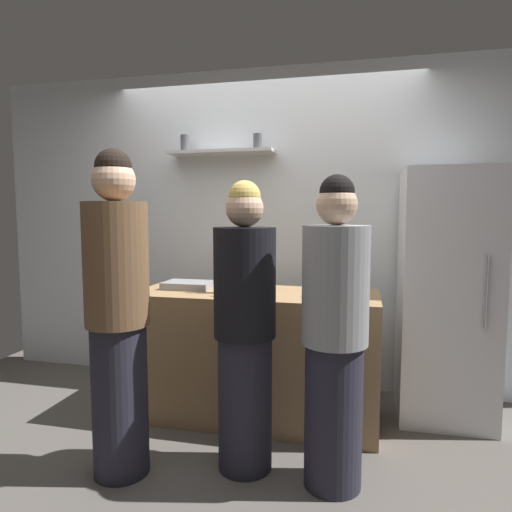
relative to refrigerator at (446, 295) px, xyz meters
The scene contains 13 objects.
ground_plane 1.83m from the refrigerator, 148.28° to the right, with size 5.28×5.28×0.00m, color #59544F.
back_wall_assembly 1.50m from the refrigerator, 163.82° to the left, with size 4.80×0.32×2.60m.
refrigerator is the anchor object (origin of this frame).
counter 1.38m from the refrigerator, 166.02° to the right, with size 1.66×0.64×0.89m, color #9E7A51.
baking_pan 1.81m from the refrigerator, behind, with size 0.34×0.24×0.05m, color gray.
utensil_holder 0.75m from the refrigerator, 163.86° to the right, with size 0.11×0.11×0.22m.
wine_bottle_dark_glass 1.36m from the refrigerator, 158.94° to the right, with size 0.07×0.07×0.34m.
wine_bottle_pale_glass 1.53m from the refrigerator, 164.96° to the right, with size 0.07×0.07×0.33m.
wine_bottle_green_glass 1.63m from the refrigerator, behind, with size 0.07×0.07×0.28m.
water_bottle_plastic 0.77m from the refrigerator, behind, with size 0.09×0.09×0.27m.
person_grey_hoodie 1.23m from the refrigerator, 124.71° to the right, with size 0.34×0.34×1.63m.
person_brown_jacket 2.18m from the refrigerator, 147.80° to the right, with size 0.34×0.34×1.77m.
person_blonde 1.53m from the refrigerator, 141.24° to the right, with size 0.34×0.34×1.61m.
Camera 1 is at (0.80, -2.46, 1.43)m, focal length 31.71 mm.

